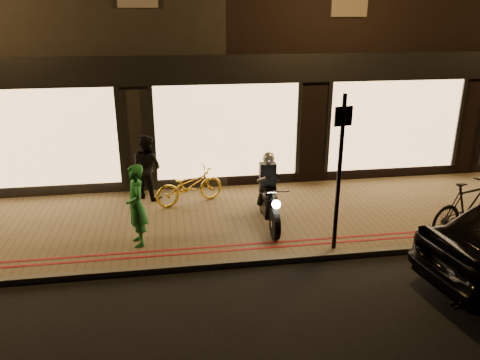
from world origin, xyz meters
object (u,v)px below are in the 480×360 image
(sign_post, at_px, (340,166))
(person_green, at_px, (136,206))
(motorcycle, at_px, (269,198))
(bicycle_gold, at_px, (189,186))

(sign_post, relative_size, person_green, 1.83)
(sign_post, bearing_deg, motorcycle, 128.94)
(person_green, bearing_deg, bicycle_gold, 135.97)
(motorcycle, xyz_separation_m, person_green, (-2.73, -0.51, 0.20))
(motorcycle, distance_m, bicycle_gold, 2.18)
(bicycle_gold, bearing_deg, person_green, 130.44)
(motorcycle, distance_m, person_green, 2.78)
(sign_post, bearing_deg, bicycle_gold, 134.08)
(bicycle_gold, bearing_deg, sign_post, -156.04)
(motorcycle, height_order, person_green, person_green)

